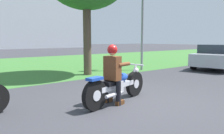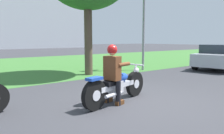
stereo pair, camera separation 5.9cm
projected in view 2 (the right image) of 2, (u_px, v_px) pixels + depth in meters
The scene contains 6 objects.
ground at pixel (137, 101), 5.28m from camera, with size 120.00×120.00×0.00m, color #38383D.
grass_verge at pixel (29, 65), 12.70m from camera, with size 60.00×12.00×0.01m, color #3D7533.
motorcycle_lead at pixel (117, 86), 5.12m from camera, with size 2.19×0.80×0.89m.
rider_lead at pixel (113, 70), 4.94m from camera, with size 0.62×0.55×1.41m.
streetlight_pole at pixel (146, 4), 10.34m from camera, with size 0.96×0.20×5.17m.
car_parked at pixel (221, 56), 11.24m from camera, with size 4.65×2.55×1.28m.
Camera 2 is at (-3.59, -3.71, 1.52)m, focal length 33.78 mm.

